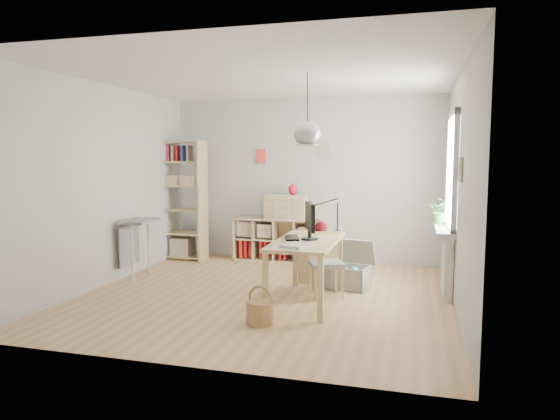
% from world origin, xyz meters
% --- Properties ---
extents(ground, '(4.50, 4.50, 0.00)m').
position_xyz_m(ground, '(0.00, 0.00, 0.00)').
color(ground, tan).
rests_on(ground, ground).
extents(room_shell, '(4.50, 4.50, 4.50)m').
position_xyz_m(room_shell, '(0.55, -0.15, 2.00)').
color(room_shell, silver).
rests_on(room_shell, ground).
extents(window_unit, '(0.07, 1.16, 1.46)m').
position_xyz_m(window_unit, '(2.23, 0.60, 1.55)').
color(window_unit, white).
rests_on(window_unit, ground).
extents(radiator, '(0.10, 0.80, 0.80)m').
position_xyz_m(radiator, '(2.19, 0.60, 0.40)').
color(radiator, silver).
rests_on(radiator, ground).
extents(windowsill, '(0.22, 1.20, 0.06)m').
position_xyz_m(windowsill, '(2.14, 0.60, 0.83)').
color(windowsill, silver).
rests_on(windowsill, radiator).
extents(desk, '(0.70, 1.50, 0.75)m').
position_xyz_m(desk, '(0.55, -0.15, 0.66)').
color(desk, tan).
rests_on(desk, ground).
extents(cube_shelf, '(1.40, 0.38, 0.72)m').
position_xyz_m(cube_shelf, '(-0.47, 2.08, 0.30)').
color(cube_shelf, '#CAB085').
rests_on(cube_shelf, ground).
extents(tall_bookshelf, '(0.80, 0.38, 2.00)m').
position_xyz_m(tall_bookshelf, '(-2.04, 1.80, 1.09)').
color(tall_bookshelf, tan).
rests_on(tall_bookshelf, ground).
extents(side_table, '(0.40, 0.55, 0.85)m').
position_xyz_m(side_table, '(-2.04, 0.35, 0.67)').
color(side_table, gray).
rests_on(side_table, ground).
extents(chair, '(0.51, 0.51, 0.79)m').
position_xyz_m(chair, '(0.72, 0.17, 0.45)').
color(chair, gray).
rests_on(chair, ground).
extents(wicker_basket, '(0.29, 0.29, 0.41)m').
position_xyz_m(wicker_basket, '(0.26, -1.07, 0.13)').
color(wicker_basket, olive).
rests_on(wicker_basket, ground).
extents(storage_chest, '(0.69, 0.75, 0.61)m').
position_xyz_m(storage_chest, '(0.94, 0.67, 0.20)').
color(storage_chest, '#B8B8B4').
rests_on(storage_chest, ground).
extents(monitor, '(0.22, 0.49, 0.44)m').
position_xyz_m(monitor, '(0.58, -0.12, 1.00)').
color(monitor, black).
rests_on(monitor, desk).
extents(keyboard, '(0.26, 0.44, 0.02)m').
position_xyz_m(keyboard, '(0.35, -0.10, 0.76)').
color(keyboard, black).
rests_on(keyboard, desk).
extents(task_lamp, '(0.40, 0.15, 0.42)m').
position_xyz_m(task_lamp, '(0.63, 0.44, 1.04)').
color(task_lamp, black).
rests_on(task_lamp, desk).
extents(yarn_ball, '(0.17, 0.17, 0.17)m').
position_xyz_m(yarn_ball, '(0.63, 0.35, 0.83)').
color(yarn_ball, '#4A090D').
rests_on(yarn_ball, desk).
extents(paper_tray, '(0.33, 0.37, 0.03)m').
position_xyz_m(paper_tray, '(0.54, -0.63, 0.77)').
color(paper_tray, silver).
rests_on(paper_tray, desk).
extents(drawer_chest, '(0.69, 0.32, 0.39)m').
position_xyz_m(drawer_chest, '(-0.27, 2.04, 0.92)').
color(drawer_chest, '#CAB085').
rests_on(drawer_chest, cube_shelf).
extents(red_vase, '(0.15, 0.15, 0.18)m').
position_xyz_m(red_vase, '(-0.15, 2.04, 1.20)').
color(red_vase, maroon).
rests_on(red_vase, drawer_chest).
extents(potted_plant, '(0.36, 0.33, 0.34)m').
position_xyz_m(potted_plant, '(2.12, 0.94, 1.03)').
color(potted_plant, '#286B2B').
rests_on(potted_plant, windowsill).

